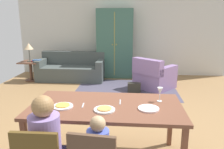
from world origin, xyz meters
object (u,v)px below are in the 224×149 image
object	(u,v)px
wine_glass	(160,92)
side_table	(31,68)
book_upper	(37,60)
armchair	(154,76)
plate_near_woman	(149,109)
armoire	(115,44)
dining_table	(106,110)
plate_near_man	(63,106)
book_lower	(35,61)
table_lamp	(29,47)
plate_near_child	(104,110)
couch	(72,70)
handbag	(134,88)

from	to	relation	value
wine_glass	side_table	xyz separation A→B (m)	(-3.34, 3.47, -0.52)
book_upper	armchair	bearing A→B (deg)	-7.54
plate_near_woman	armoire	size ratio (longest dim) A/B	0.12
dining_table	wine_glass	size ratio (longest dim) A/B	10.09
wine_glass	book_upper	size ratio (longest dim) A/B	0.85
plate_near_man	book_lower	distance (m)	4.30
armoire	book_upper	size ratio (longest dim) A/B	9.55
plate_near_woman	table_lamp	xyz separation A→B (m)	(-3.18, 3.75, 0.24)
plate_near_man	wine_glass	bearing A→B (deg)	14.13
side_table	table_lamp	xyz separation A→B (m)	(0.00, 0.00, 0.63)
plate_near_child	couch	size ratio (longest dim) A/B	0.13
plate_near_man	wine_glass	xyz separation A→B (m)	(1.19, 0.30, 0.12)
handbag	plate_near_woman	bearing A→B (deg)	-87.38
table_lamp	handbag	size ratio (longest dim) A/B	1.69
armchair	book_lower	xyz separation A→B (m)	(-3.41, 0.47, 0.28)
book_upper	table_lamp	bearing A→B (deg)	-178.98
book_lower	handbag	size ratio (longest dim) A/B	0.69
wine_glass	couch	distance (m)	4.36
plate_near_man	armoire	bearing A→B (deg)	86.13
plate_near_man	armchair	distance (m)	3.65
handbag	plate_near_child	bearing A→B (deg)	-97.50
handbag	armchair	bearing A→B (deg)	41.75
plate_near_child	side_table	world-z (taller)	plate_near_child
plate_near_woman	armchair	xyz separation A→B (m)	(0.38, 3.31, -0.45)
wine_glass	book_lower	size ratio (longest dim) A/B	0.85
plate_near_man	wine_glass	distance (m)	1.24
plate_near_woman	book_upper	world-z (taller)	plate_near_woman
dining_table	plate_near_man	world-z (taller)	plate_near_man
couch	armoire	xyz separation A→B (m)	(1.28, 0.48, 0.75)
dining_table	book_lower	distance (m)	4.46
plate_near_woman	handbag	bearing A→B (deg)	92.62
side_table	handbag	xyz separation A→B (m)	(3.05, -0.90, -0.25)
wine_glass	plate_near_child	bearing A→B (deg)	-151.95
plate_near_child	wine_glass	size ratio (longest dim) A/B	1.34
armchair	book_lower	size ratio (longest dim) A/B	5.48
dining_table	plate_near_child	size ratio (longest dim) A/B	7.51
plate_near_woman	plate_near_man	bearing A→B (deg)	-178.89
armoire	book_lower	world-z (taller)	armoire
dining_table	plate_near_woman	size ratio (longest dim) A/B	7.51
plate_near_child	book_upper	bearing A→B (deg)	122.66
couch	plate_near_child	bearing A→B (deg)	-69.91
armoire	couch	bearing A→B (deg)	-159.65
wine_glass	table_lamp	bearing A→B (deg)	133.90
plate_near_woman	dining_table	bearing A→B (deg)	169.04
plate_near_woman	handbag	world-z (taller)	plate_near_woman
wine_glass	book_lower	xyz separation A→B (m)	(-3.19, 3.50, -0.30)
side_table	book_lower	xyz separation A→B (m)	(0.15, 0.03, 0.22)
dining_table	couch	bearing A→B (deg)	110.93
armoire	book_upper	distance (m)	2.40
plate_near_man	plate_near_child	xyz separation A→B (m)	(0.52, -0.06, 0.00)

